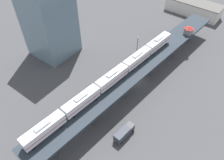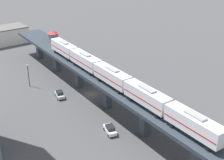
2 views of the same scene
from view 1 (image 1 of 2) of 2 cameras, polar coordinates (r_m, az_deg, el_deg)
ground_plane at (r=81.34m, az=6.83°, el=-0.56°), size 400.00×400.00×0.00m
elevated_viaduct at (r=76.48m, az=7.18°, el=3.01°), size 17.60×92.38×8.07m
subway_train at (r=67.27m, az=-0.00°, el=0.63°), size 9.07×62.37×4.45m
signal_hut at (r=95.16m, az=19.44°, el=12.18°), size 3.53×3.53×3.40m
street_car_white at (r=73.88m, az=-5.92°, el=-5.48°), size 3.17×4.75×1.89m
street_car_silver at (r=85.97m, az=4.08°, el=3.57°), size 3.00×4.73×1.89m
delivery_truck at (r=65.54m, az=3.16°, el=-13.59°), size 2.96×7.38×3.20m
street_lamp at (r=93.31m, az=6.68°, el=9.62°), size 0.44×0.44×6.94m
warehouse_building at (r=128.73m, az=20.43°, el=17.32°), size 28.85×11.06×6.80m
office_tower at (r=88.78m, az=-16.55°, el=16.63°), size 16.00×16.00×36.00m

